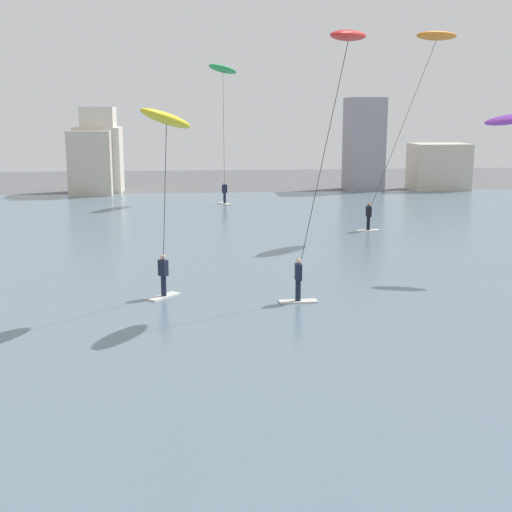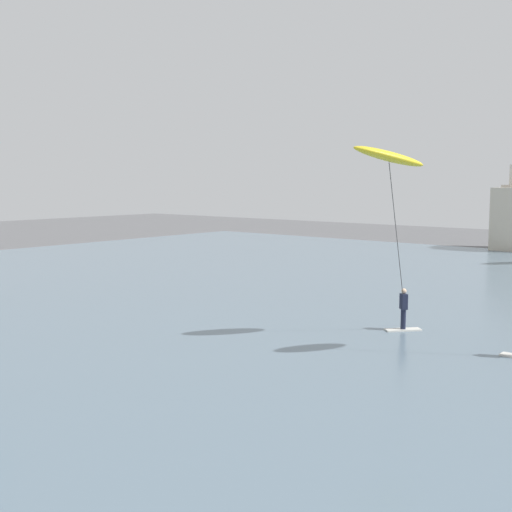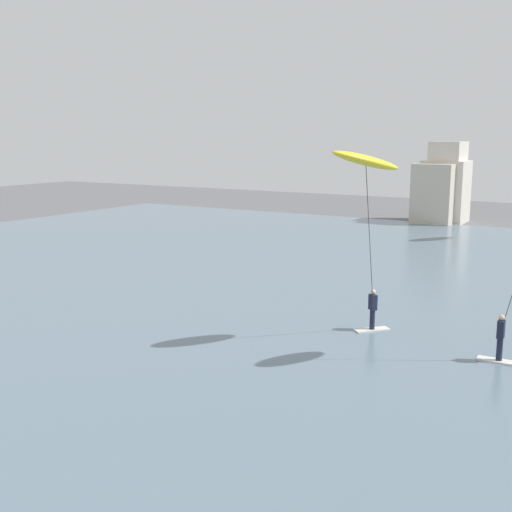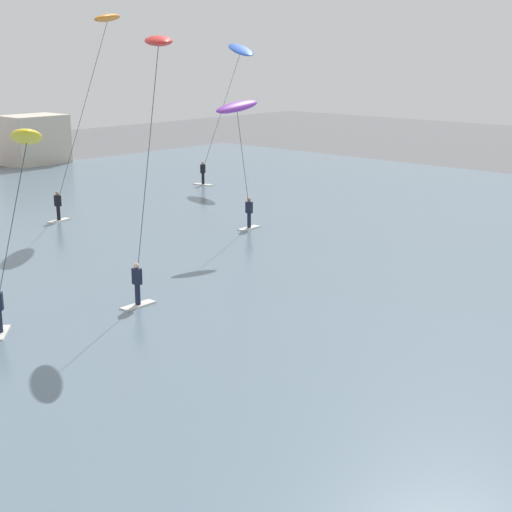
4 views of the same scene
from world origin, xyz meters
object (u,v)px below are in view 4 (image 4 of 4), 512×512
Objects in this scene: kitesurfer_orange at (104,31)px; kitesurfer_blue at (238,58)px; kitesurfer_yellow at (23,160)px; kitesurfer_purple at (239,125)px; kitesurfer_red at (156,71)px.

kitesurfer_orange is 14.26m from kitesurfer_blue.
kitesurfer_purple is (14.69, 5.00, -0.32)m from kitesurfer_yellow.
kitesurfer_red is 9.84m from kitesurfer_purple.
kitesurfer_red is 1.39× the size of kitesurfer_purple.
kitesurfer_purple is 18.31m from kitesurfer_blue.
kitesurfer_purple is at bearing 25.26° from kitesurfer_red.
kitesurfer_yellow is 15.52m from kitesurfer_purple.
kitesurfer_yellow is 32.91m from kitesurfer_blue.
kitesurfer_red is 1.36× the size of kitesurfer_yellow.
kitesurfer_orange is at bearing 45.62° from kitesurfer_yellow.
kitesurfer_red is 0.87× the size of kitesurfer_orange.
kitesurfer_red is at bearing 8.94° from kitesurfer_yellow.
kitesurfer_orange is 1.56× the size of kitesurfer_yellow.
kitesurfer_yellow is at bearing -171.06° from kitesurfer_red.
kitesurfer_yellow is at bearing -161.21° from kitesurfer_purple.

